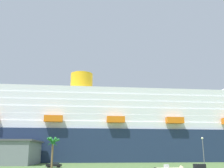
{
  "coord_description": "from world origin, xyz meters",
  "views": [
    {
      "loc": [
        -10.78,
        -69.49,
        4.66
      ],
      "look_at": [
        -7.57,
        29.16,
        29.72
      ],
      "focal_mm": 42.87,
      "sensor_mm": 36.0,
      "label": 1
    }
  ],
  "objects_px": {
    "palm_tree": "(53,144)",
    "street_lamp": "(203,149)",
    "cruise_ship": "(141,132)",
    "parked_car_black_coupe": "(54,165)"
  },
  "relations": [
    {
      "from": "street_lamp",
      "to": "parked_car_black_coupe",
      "type": "distance_m",
      "value": 43.59
    },
    {
      "from": "cruise_ship",
      "to": "palm_tree",
      "type": "distance_m",
      "value": 70.44
    },
    {
      "from": "street_lamp",
      "to": "parked_car_black_coupe",
      "type": "xyz_separation_m",
      "value": [
        -40.78,
        14.68,
        -4.58
      ]
    },
    {
      "from": "cruise_ship",
      "to": "parked_car_black_coupe",
      "type": "bearing_deg",
      "value": -122.62
    },
    {
      "from": "cruise_ship",
      "to": "street_lamp",
      "type": "xyz_separation_m",
      "value": [
        6.63,
        -68.04,
        -9.06
      ]
    },
    {
      "from": "palm_tree",
      "to": "street_lamp",
      "type": "bearing_deg",
      "value": -9.22
    },
    {
      "from": "parked_car_black_coupe",
      "to": "street_lamp",
      "type": "bearing_deg",
      "value": -19.8
    },
    {
      "from": "palm_tree",
      "to": "street_lamp",
      "type": "height_order",
      "value": "palm_tree"
    },
    {
      "from": "cruise_ship",
      "to": "palm_tree",
      "type": "bearing_deg",
      "value": -118.46
    },
    {
      "from": "palm_tree",
      "to": "cruise_ship",
      "type": "bearing_deg",
      "value": 61.54
    }
  ]
}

